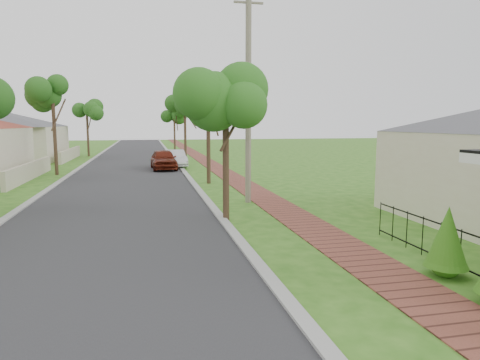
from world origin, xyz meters
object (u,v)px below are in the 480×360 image
object	(u,v)px
parked_car_red	(164,159)
utility_pole	(248,99)
parked_car_white	(175,159)
near_tree	(226,97)

from	to	relation	value
parked_car_red	utility_pole	distance (m)	14.50
parked_car_white	near_tree	size ratio (longest dim) A/B	0.74
parked_car_white	utility_pole	xyz separation A→B (m)	(2.01, -15.34, 3.65)
parked_car_white	utility_pole	distance (m)	15.89
parked_car_red	near_tree	xyz separation A→B (m)	(1.44, -16.75, 3.46)
parked_car_red	near_tree	bearing A→B (deg)	-87.91
parked_car_red	near_tree	size ratio (longest dim) A/B	0.81
parked_car_white	near_tree	bearing A→B (deg)	-92.88
parked_car_white	utility_pole	bearing A→B (deg)	-87.01
parked_car_red	parked_car_white	distance (m)	1.84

